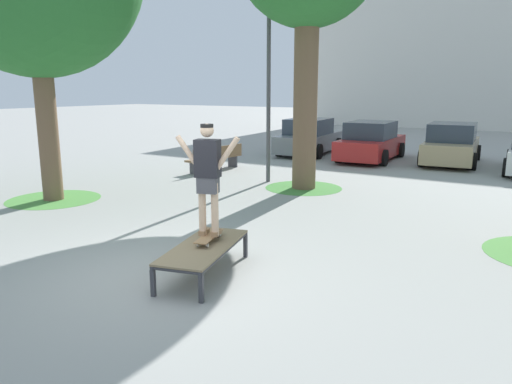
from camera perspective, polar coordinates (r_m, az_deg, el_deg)
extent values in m
plane|color=#999993|center=(7.55, -11.64, -9.55)|extent=(120.00, 120.00, 0.00)
cube|color=#38383D|center=(8.33, -5.84, -5.89)|extent=(0.07, 0.07, 0.38)
cube|color=#38383D|center=(8.10, -1.24, -6.36)|extent=(0.07, 0.07, 0.38)
cube|color=#38383D|center=(6.78, -11.96, -10.38)|extent=(0.07, 0.07, 0.38)
cube|color=#38383D|center=(6.49, -6.44, -11.23)|extent=(0.07, 0.07, 0.38)
cylinder|color=#38383D|center=(7.47, -8.62, -6.36)|extent=(0.52, 1.85, 0.05)
cylinder|color=#38383D|center=(7.21, -3.56, -6.94)|extent=(0.52, 1.85, 0.05)
cylinder|color=#38383D|center=(8.15, -3.60, -4.69)|extent=(0.75, 0.24, 0.05)
cylinder|color=#38383D|center=(6.55, -9.33, -9.07)|extent=(0.75, 0.24, 0.05)
cube|color=#847051|center=(7.32, -6.15, -6.35)|extent=(1.20, 2.03, 0.03)
cube|color=#9E754C|center=(7.48, -5.51, -5.14)|extent=(0.42, 0.82, 0.02)
cylinder|color=silver|center=(7.77, -5.31, -4.90)|extent=(0.04, 0.06, 0.06)
cylinder|color=silver|center=(7.72, -4.26, -4.99)|extent=(0.04, 0.06, 0.06)
cylinder|color=silver|center=(7.27, -6.82, -6.13)|extent=(0.04, 0.06, 0.06)
cylinder|color=silver|center=(7.22, -5.70, -6.24)|extent=(0.04, 0.06, 0.06)
cylinder|color=beige|center=(7.40, -6.30, -1.98)|extent=(0.11, 0.11, 0.82)
cube|color=#99704C|center=(7.55, -6.10, -4.66)|extent=(0.16, 0.26, 0.07)
cylinder|color=beige|center=(7.33, -4.84, -2.08)|extent=(0.11, 0.11, 0.82)
cube|color=#99704C|center=(7.48, -4.66, -4.78)|extent=(0.16, 0.26, 0.07)
cube|color=#4C4C51|center=(7.29, -5.63, 0.82)|extent=(0.34, 0.28, 0.24)
cube|color=#232328|center=(7.22, -5.70, 3.94)|extent=(0.41, 0.31, 0.56)
cylinder|color=beige|center=(7.32, -7.92, 4.60)|extent=(0.40, 0.19, 0.52)
cylinder|color=beige|center=(7.11, -3.44, 4.48)|extent=(0.40, 0.19, 0.52)
sphere|color=beige|center=(7.17, -5.77, 7.18)|extent=(0.20, 0.20, 0.20)
cylinder|color=black|center=(7.17, -5.78, 7.74)|extent=(0.19, 0.19, 0.05)
cylinder|color=brown|center=(13.07, -23.20, 6.68)|extent=(0.49, 0.49, 3.49)
cylinder|color=#519342|center=(13.32, -22.58, -0.78)|extent=(2.28, 2.28, 0.01)
cylinder|color=brown|center=(13.51, 5.79, 10.25)|extent=(0.65, 0.65, 4.68)
cylinder|color=#47893D|center=(13.77, 5.59, 0.50)|extent=(2.15, 2.15, 0.01)
cube|color=slate|center=(21.04, 6.29, 5.86)|extent=(2.08, 4.34, 0.70)
cube|color=#2D3847|center=(20.84, 6.19, 7.66)|extent=(1.75, 2.23, 0.64)
cylinder|color=black|center=(22.57, 5.37, 5.76)|extent=(0.27, 0.62, 0.60)
cylinder|color=black|center=(22.03, 9.52, 5.50)|extent=(0.27, 0.62, 0.60)
cylinder|color=black|center=(20.17, 2.73, 5.06)|extent=(0.27, 0.62, 0.60)
cylinder|color=black|center=(19.56, 7.32, 4.76)|extent=(0.27, 0.62, 0.60)
cube|color=red|center=(19.61, 13.33, 5.17)|extent=(1.85, 4.26, 0.70)
cube|color=#2D3847|center=(19.40, 13.30, 7.09)|extent=(1.64, 2.16, 0.64)
cylinder|color=black|center=(21.11, 12.06, 5.12)|extent=(0.24, 0.61, 0.60)
cylinder|color=black|center=(20.68, 16.57, 4.75)|extent=(0.24, 0.61, 0.60)
cylinder|color=black|center=(18.66, 9.67, 4.33)|extent=(0.24, 0.61, 0.60)
cylinder|color=black|center=(18.17, 14.73, 3.90)|extent=(0.24, 0.61, 0.60)
cube|color=tan|center=(19.60, 21.89, 4.62)|extent=(2.03, 4.32, 0.70)
cube|color=#2D3847|center=(19.39, 22.00, 6.53)|extent=(1.72, 2.22, 0.64)
cylinder|color=black|center=(21.00, 19.86, 4.63)|extent=(0.27, 0.62, 0.60)
cylinder|color=black|center=(20.86, 24.50, 4.22)|extent=(0.27, 0.62, 0.60)
cylinder|color=black|center=(18.43, 18.83, 3.77)|extent=(0.27, 0.62, 0.60)
cylinder|color=black|center=(18.28, 24.11, 3.30)|extent=(0.27, 0.62, 0.60)
cylinder|color=black|center=(19.88, 27.61, 3.60)|extent=(0.24, 0.61, 0.60)
cylinder|color=black|center=(17.30, 27.30, 2.56)|extent=(0.24, 0.61, 0.60)
cube|color=brown|center=(16.68, -4.90, 4.01)|extent=(0.71, 2.43, 0.06)
cube|color=brown|center=(16.52, -4.41, 4.71)|extent=(0.31, 2.39, 0.36)
cube|color=#424247|center=(16.03, -7.21, 2.80)|extent=(0.38, 0.12, 0.40)
cube|color=#424247|center=(17.43, -2.75, 3.62)|extent=(0.38, 0.12, 0.40)
cylinder|color=#4C4C51|center=(14.40, 1.48, 12.05)|extent=(0.12, 0.12, 5.50)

